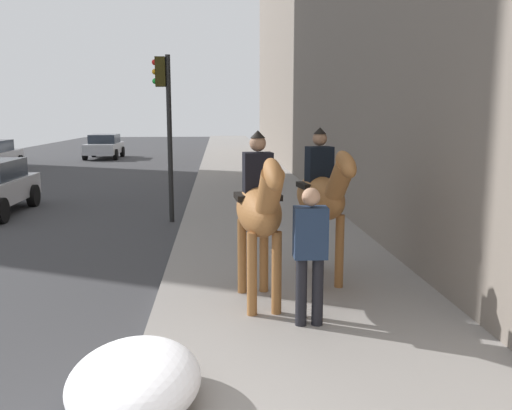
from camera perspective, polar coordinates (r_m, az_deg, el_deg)
mounted_horse_near at (r=7.11m, az=0.36°, el=-0.40°), size 2.15×0.70×2.35m
mounted_horse_far at (r=8.22m, az=6.95°, el=0.98°), size 2.14×0.80×2.36m
pedestrian_greeting at (r=6.51m, az=5.75°, el=-4.50°), size 0.27×0.40×1.70m
car_far_lane at (r=33.91m, az=-15.76°, el=6.05°), size 3.94×2.02×1.44m
traffic_light_near_curb at (r=13.41m, az=-9.56°, el=9.67°), size 0.20×0.44×4.07m
snow_pile_near at (r=5.06m, az=-12.71°, el=-17.63°), size 1.51×1.16×0.52m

